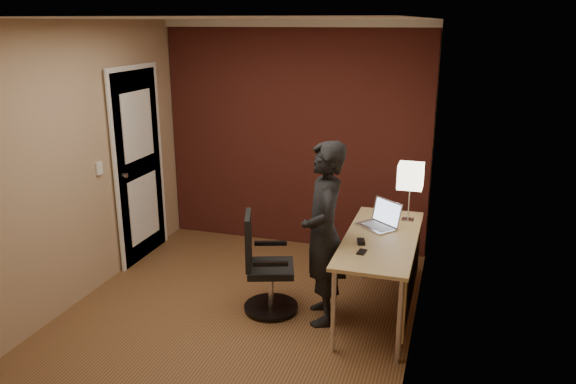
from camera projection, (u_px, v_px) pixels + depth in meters
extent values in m
plane|color=brown|center=(230.00, 324.00, 4.80)|extent=(4.00, 4.00, 0.00)
plane|color=white|center=(220.00, 18.00, 4.07)|extent=(4.00, 4.00, 0.00)
plane|color=tan|center=(296.00, 136.00, 6.27)|extent=(3.00, 0.00, 3.00)
plane|color=tan|center=(56.00, 298.00, 2.61)|extent=(3.00, 0.00, 3.00)
plane|color=tan|center=(65.00, 169.00, 4.86)|extent=(0.00, 4.00, 4.00)
plane|color=tan|center=(419.00, 200.00, 4.02)|extent=(0.00, 4.00, 4.00)
cube|color=maroon|center=(295.00, 137.00, 6.24)|extent=(2.98, 0.06, 2.50)
cube|color=silver|center=(295.00, 23.00, 5.88)|extent=(3.00, 0.08, 0.08)
cube|color=silver|center=(27.00, 27.00, 2.29)|extent=(3.00, 0.08, 0.08)
cube|color=silver|center=(52.00, 24.00, 4.49)|extent=(0.08, 4.00, 0.08)
cube|color=silver|center=(425.00, 24.00, 3.68)|extent=(0.08, 4.00, 0.08)
cube|color=silver|center=(138.00, 167.00, 5.93)|extent=(0.05, 0.82, 2.02)
cube|color=silver|center=(140.00, 167.00, 5.92)|extent=(0.02, 0.92, 2.12)
cylinder|color=silver|center=(125.00, 175.00, 5.61)|extent=(0.05, 0.05, 0.05)
cube|color=silver|center=(99.00, 168.00, 5.29)|extent=(0.02, 0.08, 0.12)
cube|color=#DABC7E|center=(381.00, 239.00, 4.75)|extent=(0.60, 1.50, 0.03)
cube|color=#DABC7E|center=(412.00, 273.00, 4.76)|extent=(0.02, 1.38, 0.54)
cylinder|color=silver|center=(333.00, 311.00, 4.30)|extent=(0.04, 0.04, 0.70)
cylinder|color=silver|center=(364.00, 245.00, 5.56)|extent=(0.04, 0.04, 0.70)
cylinder|color=silver|center=(399.00, 321.00, 4.16)|extent=(0.04, 0.04, 0.70)
cylinder|color=silver|center=(415.00, 251.00, 5.42)|extent=(0.04, 0.04, 0.70)
cube|color=silver|center=(408.00, 220.00, 5.14)|extent=(0.11, 0.11, 0.01)
cylinder|color=silver|center=(409.00, 203.00, 5.09)|extent=(0.01, 0.01, 0.30)
cube|color=white|center=(411.00, 176.00, 5.02)|extent=(0.22, 0.22, 0.22)
cube|color=silver|center=(377.00, 227.00, 4.96)|extent=(0.40, 0.39, 0.01)
cube|color=silver|center=(387.00, 212.00, 4.99)|extent=(0.29, 0.25, 0.22)
cube|color=#B2CCF2|center=(387.00, 212.00, 4.98)|extent=(0.26, 0.23, 0.19)
cube|color=gray|center=(376.00, 226.00, 4.95)|extent=(0.30, 0.28, 0.00)
cube|color=black|center=(361.00, 242.00, 4.61)|extent=(0.08, 0.11, 0.03)
cube|color=black|center=(362.00, 252.00, 4.43)|extent=(0.07, 0.12, 0.01)
cylinder|color=black|center=(271.00, 306.00, 5.02)|extent=(0.48, 0.48, 0.03)
cylinder|color=silver|center=(271.00, 288.00, 4.97)|extent=(0.05, 0.05, 0.36)
cube|color=black|center=(271.00, 269.00, 4.91)|extent=(0.50, 0.50, 0.06)
cube|color=black|center=(248.00, 240.00, 4.83)|extent=(0.16, 0.36, 0.47)
cube|color=black|center=(271.00, 243.00, 5.08)|extent=(0.29, 0.13, 0.03)
cube|color=black|center=(270.00, 264.00, 4.65)|extent=(0.29, 0.13, 0.03)
imported|color=black|center=(324.00, 234.00, 4.67)|extent=(0.54, 0.66, 1.57)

